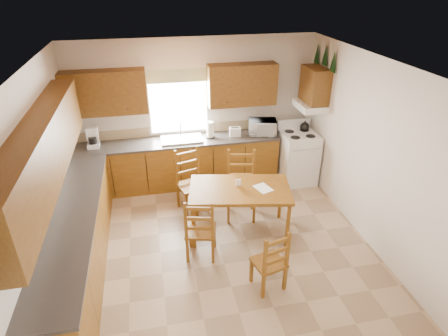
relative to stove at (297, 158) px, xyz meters
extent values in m
plane|color=tan|center=(-1.88, -1.62, -0.49)|extent=(4.50, 4.50, 0.00)
plane|color=brown|center=(-1.88, -1.62, 2.21)|extent=(4.50, 4.50, 0.00)
plane|color=beige|center=(-4.13, -1.62, 0.86)|extent=(4.50, 4.50, 0.00)
plane|color=beige|center=(0.37, -1.62, 0.86)|extent=(4.50, 4.50, 0.00)
plane|color=beige|center=(-1.88, 0.63, 0.86)|extent=(4.50, 4.50, 0.00)
plane|color=beige|center=(-1.88, -3.87, 0.86)|extent=(4.50, 4.50, 0.00)
cube|color=brown|center=(-2.25, 0.33, -0.05)|extent=(3.75, 0.60, 0.88)
cube|color=brown|center=(-3.83, -1.77, -0.05)|extent=(0.60, 3.60, 0.88)
cube|color=#393432|center=(-2.25, 0.33, 0.41)|extent=(3.75, 0.63, 0.04)
cube|color=#393432|center=(-3.83, -1.77, 0.41)|extent=(0.63, 3.60, 0.04)
cube|color=#8E7C59|center=(-2.25, 0.62, 0.52)|extent=(3.75, 0.01, 0.18)
cube|color=brown|center=(-3.43, 0.46, 1.37)|extent=(1.41, 0.33, 0.75)
cube|color=brown|center=(-1.02, 0.46, 1.37)|extent=(1.25, 0.33, 0.75)
cube|color=brown|center=(-3.96, -1.77, 1.37)|extent=(0.33, 3.60, 0.75)
cube|color=brown|center=(0.20, 0.03, 1.41)|extent=(0.33, 0.62, 0.62)
cube|color=silver|center=(0.15, 0.03, 1.03)|extent=(0.44, 0.62, 0.12)
cube|color=silver|center=(-2.18, 0.60, 1.06)|extent=(1.13, 0.02, 1.18)
cube|color=white|center=(-2.18, 0.59, 1.06)|extent=(1.05, 0.01, 1.10)
cube|color=#57743C|center=(-2.18, 0.57, 1.56)|extent=(1.19, 0.01, 0.24)
cube|color=silver|center=(-2.18, 0.33, 0.45)|extent=(0.75, 0.45, 0.04)
cone|color=black|center=(0.33, -0.29, 1.89)|extent=(0.22, 0.22, 0.36)
cone|color=black|center=(0.33, 0.03, 1.93)|extent=(0.22, 0.22, 0.36)
cone|color=black|center=(0.33, 0.35, 1.89)|extent=(0.22, 0.22, 0.36)
cube|color=silver|center=(0.00, 0.00, 0.00)|extent=(0.66, 0.68, 0.97)
cube|color=silver|center=(-3.74, 0.35, 0.60)|extent=(0.24, 0.27, 0.32)
cylinder|color=white|center=(-1.64, 0.34, 0.59)|extent=(0.14, 0.14, 0.31)
cube|color=silver|center=(-1.17, 0.32, 0.52)|extent=(0.22, 0.15, 0.17)
imported|color=silver|center=(-0.64, 0.30, 0.58)|extent=(0.54, 0.44, 0.29)
cube|color=brown|center=(-1.50, -1.38, -0.08)|extent=(1.64, 1.13, 0.81)
cube|color=brown|center=(-2.16, -1.79, 0.02)|extent=(0.51, 0.49, 1.00)
cube|color=brown|center=(-1.41, -2.57, -0.03)|extent=(0.46, 0.44, 0.91)
cube|color=brown|center=(-2.13, -0.59, 0.06)|extent=(0.56, 0.54, 1.08)
cube|color=brown|center=(-1.36, -0.96, 0.08)|extent=(0.56, 0.54, 1.14)
cube|color=white|center=(-1.16, -1.45, 0.32)|extent=(0.29, 0.33, 0.00)
cube|color=white|center=(-1.50, -1.30, 0.38)|extent=(0.08, 0.03, 0.11)
camera|label=1|loc=(-2.72, -6.03, 3.23)|focal=30.00mm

